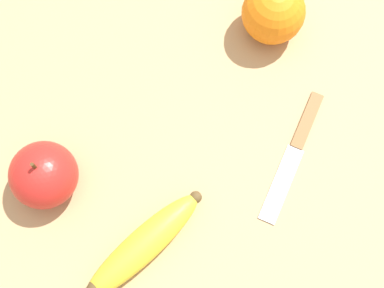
{
  "coord_description": "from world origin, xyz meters",
  "views": [
    {
      "loc": [
        -0.03,
        0.16,
        0.66
      ],
      "look_at": [
        0.01,
        -0.03,
        0.03
      ],
      "focal_mm": 50.0,
      "sensor_mm": 36.0,
      "label": 1
    }
  ],
  "objects_px": {
    "orange": "(273,12)",
    "apple": "(44,175)",
    "banana": "(142,247)",
    "paring_knife": "(295,150)"
  },
  "relations": [
    {
      "from": "apple",
      "to": "paring_knife",
      "type": "height_order",
      "value": "apple"
    },
    {
      "from": "orange",
      "to": "apple",
      "type": "height_order",
      "value": "apple"
    },
    {
      "from": "orange",
      "to": "paring_knife",
      "type": "bearing_deg",
      "value": 109.59
    },
    {
      "from": "apple",
      "to": "paring_knife",
      "type": "relative_size",
      "value": 0.47
    },
    {
      "from": "banana",
      "to": "apple",
      "type": "height_order",
      "value": "apple"
    },
    {
      "from": "paring_knife",
      "to": "banana",
      "type": "bearing_deg",
      "value": 56.95
    },
    {
      "from": "banana",
      "to": "orange",
      "type": "distance_m",
      "value": 0.35
    },
    {
      "from": "banana",
      "to": "paring_knife",
      "type": "height_order",
      "value": "banana"
    },
    {
      "from": "banana",
      "to": "orange",
      "type": "xyz_separation_m",
      "value": [
        -0.1,
        -0.33,
        0.02
      ]
    },
    {
      "from": "apple",
      "to": "paring_knife",
      "type": "bearing_deg",
      "value": -161.15
    }
  ]
}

